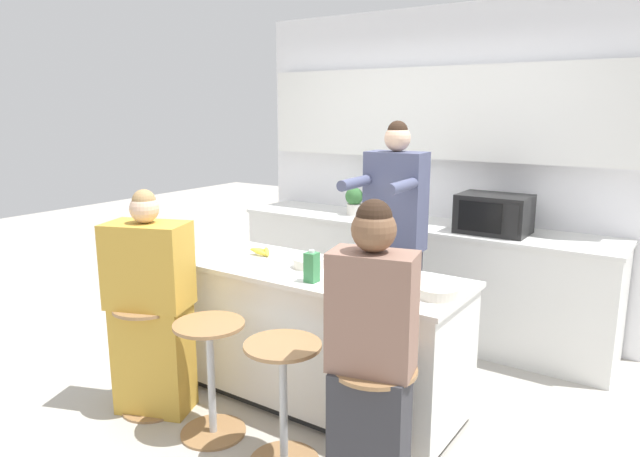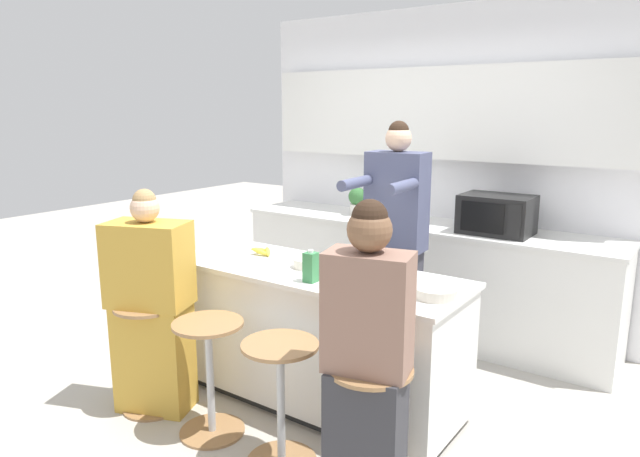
% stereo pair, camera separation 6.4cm
% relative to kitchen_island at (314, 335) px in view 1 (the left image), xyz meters
% --- Properties ---
extents(ground_plane, '(16.00, 16.00, 0.00)m').
position_rel_kitchen_island_xyz_m(ground_plane, '(0.00, 0.00, -0.45)').
color(ground_plane, '#B2ADA3').
extents(wall_back, '(3.45, 0.22, 2.70)m').
position_rel_kitchen_island_xyz_m(wall_back, '(0.00, 1.82, 1.10)').
color(wall_back, white).
rests_on(wall_back, ground_plane).
extents(back_counter, '(3.20, 0.64, 0.93)m').
position_rel_kitchen_island_xyz_m(back_counter, '(0.00, 1.51, 0.02)').
color(back_counter, white).
rests_on(back_counter, ground_plane).
extents(kitchen_island, '(1.95, 0.71, 0.88)m').
position_rel_kitchen_island_xyz_m(kitchen_island, '(0.00, 0.00, 0.00)').
color(kitchen_island, black).
rests_on(kitchen_island, ground_plane).
extents(bar_stool_leftmost, '(0.40, 0.40, 0.69)m').
position_rel_kitchen_island_xyz_m(bar_stool_leftmost, '(-0.78, -0.67, -0.05)').
color(bar_stool_leftmost, '#997047').
rests_on(bar_stool_leftmost, ground_plane).
extents(bar_stool_center_left, '(0.40, 0.40, 0.69)m').
position_rel_kitchen_island_xyz_m(bar_stool_center_left, '(-0.26, -0.66, -0.05)').
color(bar_stool_center_left, '#997047').
rests_on(bar_stool_center_left, ground_plane).
extents(bar_stool_center_right, '(0.40, 0.40, 0.69)m').
position_rel_kitchen_island_xyz_m(bar_stool_center_right, '(0.26, -0.65, -0.05)').
color(bar_stool_center_right, '#997047').
rests_on(bar_stool_center_right, ground_plane).
extents(bar_stool_rightmost, '(0.40, 0.40, 0.69)m').
position_rel_kitchen_island_xyz_m(bar_stool_rightmost, '(0.78, -0.62, -0.05)').
color(bar_stool_rightmost, '#997047').
rests_on(bar_stool_rightmost, ground_plane).
extents(person_cooking, '(0.43, 0.61, 1.79)m').
position_rel_kitchen_island_xyz_m(person_cooking, '(0.24, 0.62, 0.44)').
color(person_cooking, '#383842').
rests_on(person_cooking, ground_plane).
extents(person_wrapped_blanket, '(0.56, 0.44, 1.40)m').
position_rel_kitchen_island_xyz_m(person_wrapped_blanket, '(-0.76, -0.66, 0.21)').
color(person_wrapped_blanket, gold).
rests_on(person_wrapped_blanket, ground_plane).
extents(person_seated_near, '(0.43, 0.34, 1.48)m').
position_rel_kitchen_island_xyz_m(person_seated_near, '(0.78, -0.66, 0.24)').
color(person_seated_near, '#333338').
rests_on(person_seated_near, ground_plane).
extents(cooking_pot, '(0.32, 0.23, 0.15)m').
position_rel_kitchen_island_xyz_m(cooking_pot, '(0.30, 0.13, 0.51)').
color(cooking_pot, '#B7BABC').
rests_on(cooking_pot, kitchen_island).
extents(fruit_bowl, '(0.23, 0.23, 0.06)m').
position_rel_kitchen_island_xyz_m(fruit_bowl, '(0.84, -0.06, 0.46)').
color(fruit_bowl, silver).
rests_on(fruit_bowl, kitchen_island).
extents(mixing_bowl_steel, '(0.20, 0.20, 0.06)m').
position_rel_kitchen_island_xyz_m(mixing_bowl_steel, '(-0.06, 0.02, 0.46)').
color(mixing_bowl_steel, silver).
rests_on(mixing_bowl_steel, kitchen_island).
extents(coffee_cup_near, '(0.11, 0.08, 0.09)m').
position_rel_kitchen_island_xyz_m(coffee_cup_near, '(0.38, -0.19, 0.48)').
color(coffee_cup_near, orange).
rests_on(coffee_cup_near, kitchen_island).
extents(coffee_cup_far, '(0.11, 0.08, 0.09)m').
position_rel_kitchen_island_xyz_m(coffee_cup_far, '(0.63, -0.06, 0.48)').
color(coffee_cup_far, '#DB4C51').
rests_on(coffee_cup_far, kitchen_island).
extents(banana_bunch, '(0.18, 0.13, 0.06)m').
position_rel_kitchen_island_xyz_m(banana_bunch, '(-0.50, 0.09, 0.46)').
color(banana_bunch, yellow).
rests_on(banana_bunch, kitchen_island).
extents(juice_carton, '(0.07, 0.07, 0.19)m').
position_rel_kitchen_island_xyz_m(juice_carton, '(0.14, -0.21, 0.52)').
color(juice_carton, '#38844C').
rests_on(juice_carton, kitchen_island).
extents(microwave, '(0.52, 0.37, 0.30)m').
position_rel_kitchen_island_xyz_m(microwave, '(0.65, 1.47, 0.63)').
color(microwave, black).
rests_on(microwave, back_counter).
extents(potted_plant, '(0.16, 0.16, 0.25)m').
position_rel_kitchen_island_xyz_m(potted_plant, '(-0.61, 1.51, 0.62)').
color(potted_plant, beige).
rests_on(potted_plant, back_counter).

